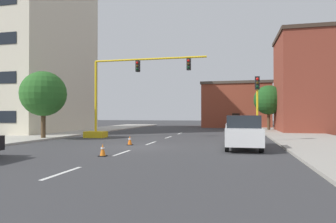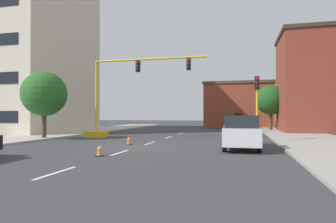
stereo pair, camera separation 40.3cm
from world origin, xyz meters
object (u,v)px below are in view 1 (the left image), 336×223
Objects in this scene: traffic_light_pole_right at (257,94)px; pickup_truck_white at (243,132)px; tree_left_near at (43,94)px; tree_right_far at (269,100)px; traffic_cone_roadside_a at (130,140)px; traffic_signal_gantry at (111,111)px; traffic_cone_roadside_b at (103,150)px.

traffic_light_pole_right reaches higher than pickup_truck_white.
tree_left_near reaches higher than traffic_light_pole_right.
tree_right_far reaches higher than traffic_cone_roadside_a.
traffic_cone_roadside_a is at bearing -118.59° from tree_right_far.
traffic_signal_gantry is at bearing -135.01° from tree_right_far.
traffic_signal_gantry reaches higher than traffic_cone_roadside_a.
traffic_cone_roadside_b is at bearing -83.84° from traffic_cone_roadside_a.
tree_right_far is (14.61, 14.61, 1.50)m from traffic_signal_gantry.
pickup_truck_white reaches higher than traffic_cone_roadside_a.
traffic_light_pole_right is 7.58× the size of traffic_cone_roadside_a.
traffic_light_pole_right is at bearing -8.01° from traffic_signal_gantry.
traffic_light_pole_right reaches higher than traffic_cone_roadside_b.
traffic_light_pole_right is 7.73× the size of traffic_cone_roadside_b.
traffic_light_pole_right is at bearing -98.55° from tree_right_far.
traffic_cone_roadside_a is at bearing 176.77° from pickup_truck_white.
pickup_truck_white is (15.71, -2.91, -2.75)m from tree_left_near.
traffic_cone_roadside_b is at bearing -112.19° from tree_right_far.
traffic_light_pole_right is at bearing 3.90° from tree_left_near.
pickup_truck_white is at bearing -3.23° from traffic_cone_roadside_a.
traffic_cone_roadside_a is (-8.43, -3.65, -3.22)m from traffic_light_pole_right.
traffic_signal_gantry is 1.97× the size of pickup_truck_white.
traffic_cone_roadside_a is 5.34m from traffic_cone_roadside_b.
pickup_truck_white is (-3.57, -20.38, -2.86)m from tree_right_far.
traffic_cone_roadside_a is at bearing -156.60° from traffic_light_pole_right.
pickup_truck_white reaches higher than traffic_cone_roadside_b.
traffic_cone_roadside_b is (-10.31, -25.27, -3.53)m from tree_right_far.
traffic_signal_gantry is at bearing 31.48° from tree_left_near.
tree_right_far is 20.89m from pickup_truck_white.
tree_left_near is 0.98× the size of tree_right_far.
traffic_cone_roadside_b is (-6.73, -4.89, -0.67)m from pickup_truck_white.
pickup_truck_white is 8.58× the size of traffic_cone_roadside_a.
tree_left_near is 8.98× the size of traffic_cone_roadside_b.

